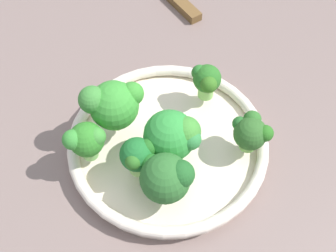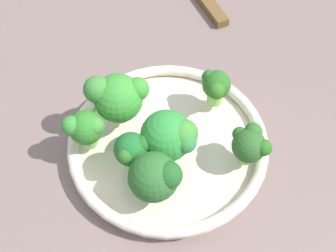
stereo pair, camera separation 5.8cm
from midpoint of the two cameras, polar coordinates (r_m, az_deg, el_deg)
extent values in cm
cube|color=#796560|center=(64.82, -4.48, -2.35)|extent=(130.00, 130.00, 2.50)
cylinder|color=beige|center=(62.05, -2.66, -2.94)|extent=(26.66, 26.66, 1.31)
torus|color=silver|center=(60.82, -2.71, -2.22)|extent=(27.77, 27.77, 1.60)
cylinder|color=#7DBC51|center=(59.39, 7.59, -2.19)|extent=(2.25, 2.25, 1.60)
sphere|color=#2D5E25|center=(57.52, 7.84, -1.00)|extent=(4.42, 4.42, 4.42)
sphere|color=#2D6826|center=(57.71, 8.06, 0.62)|extent=(2.41, 2.41, 2.41)
sphere|color=#27691D|center=(56.80, 9.64, -1.19)|extent=(2.21, 2.21, 2.21)
sphere|color=#246126|center=(57.62, 6.45, 0.10)|extent=(1.95, 1.95, 1.95)
cylinder|color=#89C15D|center=(61.11, -9.37, 0.56)|extent=(1.86, 1.86, 2.41)
sphere|color=green|center=(58.43, -9.82, 2.45)|extent=(6.63, 6.63, 6.63)
sphere|color=green|center=(57.90, -7.51, 3.98)|extent=(3.16, 3.16, 3.16)
sphere|color=#3B8536|center=(57.34, -12.63, 3.14)|extent=(3.64, 3.64, 3.64)
cylinder|color=#7CBE51|center=(58.26, -2.64, -3.13)|extent=(2.19, 2.19, 1.76)
sphere|color=green|center=(55.66, -2.75, -1.49)|extent=(6.73, 6.73, 6.73)
sphere|color=#398B34|center=(55.07, -0.65, -0.91)|extent=(3.88, 3.88, 3.88)
sphere|color=#30833E|center=(54.44, -0.13, -1.93)|extent=(2.84, 2.84, 2.84)
sphere|color=#3F8D33|center=(54.71, -0.80, -1.00)|extent=(3.95, 3.95, 3.95)
cylinder|color=#8CCF64|center=(63.61, 2.34, 4.52)|extent=(2.27, 2.27, 2.35)
sphere|color=#296922|center=(61.70, 2.42, 5.96)|extent=(4.01, 4.01, 4.01)
sphere|color=#336C1F|center=(60.08, 2.55, 5.17)|extent=(2.35, 2.35, 2.35)
sphere|color=#297028|center=(61.64, 1.42, 6.80)|extent=(2.12, 2.12, 2.12)
sphere|color=#2A6924|center=(61.74, 1.36, 6.74)|extent=(2.14, 2.14, 2.14)
cylinder|color=#88C25F|center=(55.51, -3.35, -8.37)|extent=(1.91, 1.91, 1.63)
sphere|color=#2B662B|center=(52.97, -3.50, -7.02)|extent=(6.24, 6.24, 6.24)
sphere|color=#1F6621|center=(53.55, -5.27, -5.16)|extent=(2.54, 2.54, 2.54)
sphere|color=#1F5B24|center=(51.79, -1.58, -6.50)|extent=(3.48, 3.48, 3.48)
cylinder|color=#8EC364|center=(56.93, -6.40, -5.31)|extent=(2.36, 2.36, 2.32)
sphere|color=#1D6A2C|center=(54.70, -6.65, -4.00)|extent=(4.36, 4.36, 4.36)
sphere|color=#20641F|center=(54.32, -5.62, -3.00)|extent=(2.29, 2.29, 2.29)
sphere|color=#2D6A23|center=(53.55, -7.79, -4.78)|extent=(2.06, 2.06, 2.06)
cylinder|color=#88CD67|center=(59.23, -12.86, -3.29)|extent=(2.10, 2.10, 2.26)
sphere|color=#2F7F27|center=(57.07, -13.34, -1.92)|extent=(4.58, 4.58, 4.58)
sphere|color=#3D8D35|center=(56.13, -12.18, -1.57)|extent=(2.47, 2.47, 2.47)
sphere|color=#368B34|center=(56.30, -15.14, -1.95)|extent=(2.62, 2.62, 2.62)
cube|color=brown|center=(81.75, -0.39, 15.38)|extent=(8.01, 8.64, 1.50)
camera|label=1|loc=(0.03, -92.87, -4.18)|focal=47.12mm
camera|label=2|loc=(0.03, 87.13, 4.18)|focal=47.12mm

